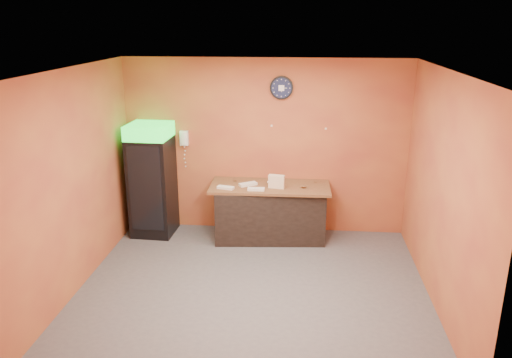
# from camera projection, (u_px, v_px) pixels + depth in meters

# --- Properties ---
(floor) EXTENTS (4.50, 4.50, 0.00)m
(floor) POSITION_uv_depth(u_px,v_px,m) (253.00, 288.00, 6.50)
(floor) COLOR #47474C
(floor) RESTS_ON ground
(back_wall) EXTENTS (4.50, 0.02, 2.80)m
(back_wall) POSITION_uv_depth(u_px,v_px,m) (265.00, 147.00, 7.97)
(back_wall) COLOR #BA6D34
(back_wall) RESTS_ON floor
(left_wall) EXTENTS (0.02, 4.00, 2.80)m
(left_wall) POSITION_uv_depth(u_px,v_px,m) (75.00, 181.00, 6.28)
(left_wall) COLOR #BA6D34
(left_wall) RESTS_ON floor
(right_wall) EXTENTS (0.02, 4.00, 2.80)m
(right_wall) POSITION_uv_depth(u_px,v_px,m) (442.00, 193.00, 5.87)
(right_wall) COLOR #BA6D34
(right_wall) RESTS_ON floor
(ceiling) EXTENTS (4.50, 4.00, 0.02)m
(ceiling) POSITION_uv_depth(u_px,v_px,m) (252.00, 70.00, 5.65)
(ceiling) COLOR white
(ceiling) RESTS_ON back_wall
(beverage_cooler) EXTENTS (0.66, 0.67, 1.81)m
(beverage_cooler) POSITION_uv_depth(u_px,v_px,m) (152.00, 182.00, 7.92)
(beverage_cooler) COLOR black
(beverage_cooler) RESTS_ON floor
(prep_counter) EXTENTS (1.75, 0.89, 0.84)m
(prep_counter) POSITION_uv_depth(u_px,v_px,m) (270.00, 213.00, 7.90)
(prep_counter) COLOR black
(prep_counter) RESTS_ON floor
(wall_clock) EXTENTS (0.36, 0.06, 0.36)m
(wall_clock) POSITION_uv_depth(u_px,v_px,m) (281.00, 88.00, 7.63)
(wall_clock) COLOR black
(wall_clock) RESTS_ON back_wall
(wall_phone) EXTENTS (0.13, 0.11, 0.24)m
(wall_phone) POSITION_uv_depth(u_px,v_px,m) (184.00, 138.00, 8.00)
(wall_phone) COLOR white
(wall_phone) RESTS_ON back_wall
(butcher_paper) EXTENTS (1.87, 0.86, 0.04)m
(butcher_paper) POSITION_uv_depth(u_px,v_px,m) (270.00, 186.00, 7.77)
(butcher_paper) COLOR brown
(butcher_paper) RESTS_ON prep_counter
(sub_roll_stack) EXTENTS (0.25, 0.13, 0.21)m
(sub_roll_stack) POSITION_uv_depth(u_px,v_px,m) (276.00, 182.00, 7.60)
(sub_roll_stack) COLOR beige
(sub_roll_stack) RESTS_ON butcher_paper
(wrapped_sandwich_left) EXTENTS (0.27, 0.16, 0.04)m
(wrapped_sandwich_left) POSITION_uv_depth(u_px,v_px,m) (226.00, 188.00, 7.60)
(wrapped_sandwich_left) COLOR silver
(wrapped_sandwich_left) RESTS_ON butcher_paper
(wrapped_sandwich_mid) EXTENTS (0.26, 0.10, 0.04)m
(wrapped_sandwich_mid) POSITION_uv_depth(u_px,v_px,m) (256.00, 189.00, 7.53)
(wrapped_sandwich_mid) COLOR silver
(wrapped_sandwich_mid) RESTS_ON butcher_paper
(wrapped_sandwich_right) EXTENTS (0.29, 0.24, 0.04)m
(wrapped_sandwich_right) POSITION_uv_depth(u_px,v_px,m) (248.00, 184.00, 7.75)
(wrapped_sandwich_right) COLOR silver
(wrapped_sandwich_right) RESTS_ON butcher_paper
(kitchen_tool) EXTENTS (0.07, 0.07, 0.07)m
(kitchen_tool) POSITION_uv_depth(u_px,v_px,m) (278.00, 181.00, 7.85)
(kitchen_tool) COLOR silver
(kitchen_tool) RESTS_ON butcher_paper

